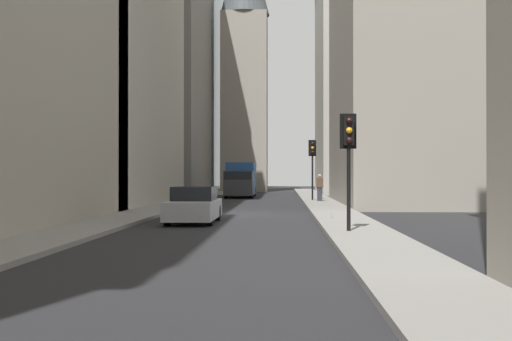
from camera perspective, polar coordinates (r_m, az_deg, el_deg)
name	(u,v)px	position (r m, az deg, el deg)	size (l,w,h in m)	color
ground_plane	(240,214)	(29.63, -1.51, -4.01)	(135.00, 135.00, 0.00)	#262628
sidewalk_right	(147,212)	(30.27, -10.06, -3.80)	(90.00, 2.20, 0.14)	gray
sidewalk_left	(334,213)	(29.65, 7.22, -3.87)	(90.00, 2.20, 0.14)	gray
building_left_midfar	(418,27)	(41.26, 14.73, 12.68)	(16.34, 10.50, 22.36)	gray
building_left_far	(369,67)	(62.86, 10.41, 9.36)	(14.48, 10.50, 24.95)	#B7B2A5
building_right_far	(151,56)	(61.11, -9.65, 10.36)	(14.92, 10.50, 26.46)	gray
church_spire	(245,51)	(69.40, -1.05, 10.93)	(5.46, 5.46, 29.62)	gray
delivery_truck	(241,180)	(50.51, -1.43, -0.84)	(6.46, 2.25, 2.84)	#285699
sedan_silver	(194,206)	(24.23, -5.75, -3.26)	(4.30, 1.78, 1.42)	#B7BABF
traffic_light_foreground	(349,144)	(19.39, 8.54, 2.39)	(0.43, 0.52, 3.66)	black
traffic_light_midblock	(312,156)	(42.33, 5.23, 1.36)	(0.43, 0.52, 4.10)	black
pedestrian	(320,186)	(40.68, 5.90, -1.45)	(0.26, 0.44, 1.77)	#33333D
discarded_bottle	(332,216)	(24.42, 6.99, -4.21)	(0.07, 0.07, 0.27)	#999EA3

